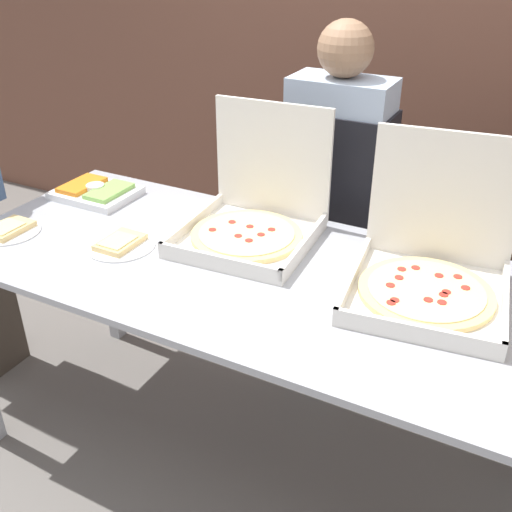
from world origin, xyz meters
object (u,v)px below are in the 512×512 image
object	(u,v)px
veggie_tray	(96,192)
soda_can_silver	(506,165)
person_server_vest	(335,198)
paper_plate_front_center	(8,230)
paper_plate_front_right	(120,243)
pizza_box_near_right	(253,216)
pizza_box_near_left	(431,268)

from	to	relation	value
veggie_tray	soda_can_silver	distance (m)	1.69
person_server_vest	paper_plate_front_center	bearing A→B (deg)	41.92
person_server_vest	soda_can_silver	bearing A→B (deg)	-156.44
paper_plate_front_right	paper_plate_front_center	distance (m)	0.45
pizza_box_near_right	soda_can_silver	size ratio (longest dim) A/B	4.06
soda_can_silver	person_server_vest	xyz separation A→B (m)	(-0.62, -0.27, -0.16)
paper_plate_front_center	person_server_vest	size ratio (longest dim) A/B	0.14
veggie_tray	soda_can_silver	xyz separation A→B (m)	(1.52, 0.73, 0.14)
soda_can_silver	person_server_vest	world-z (taller)	person_server_vest
pizza_box_near_right	veggie_tray	distance (m)	0.76
pizza_box_near_left	veggie_tray	size ratio (longest dim) A/B	1.64
paper_plate_front_right	pizza_box_near_left	bearing A→B (deg)	11.76
pizza_box_near_right	pizza_box_near_left	world-z (taller)	pizza_box_near_left
paper_plate_front_right	soda_can_silver	distance (m)	1.55
veggie_tray	paper_plate_front_right	bearing A→B (deg)	-39.26
veggie_tray	person_server_vest	xyz separation A→B (m)	(0.90, 0.46, -0.02)
veggie_tray	person_server_vest	bearing A→B (deg)	26.93
paper_plate_front_center	pizza_box_near_right	bearing A→B (deg)	25.96
pizza_box_near_left	veggie_tray	xyz separation A→B (m)	(-1.42, 0.09, -0.06)
pizza_box_near_left	pizza_box_near_right	bearing A→B (deg)	166.62
veggie_tray	pizza_box_near_left	bearing A→B (deg)	-3.47
person_server_vest	pizza_box_near_left	bearing A→B (deg)	133.69
pizza_box_near_right	paper_plate_front_right	size ratio (longest dim) A/B	2.02
pizza_box_near_left	soda_can_silver	bearing A→B (deg)	76.18
paper_plate_front_right	soda_can_silver	bearing A→B (deg)	41.96
paper_plate_front_center	veggie_tray	world-z (taller)	veggie_tray
veggie_tray	soda_can_silver	world-z (taller)	soda_can_silver
paper_plate_front_center	soda_can_silver	distance (m)	1.96
pizza_box_near_right	paper_plate_front_center	distance (m)	0.92
pizza_box_near_right	person_server_vest	bearing A→B (deg)	69.32
pizza_box_near_left	veggie_tray	world-z (taller)	pizza_box_near_left
paper_plate_front_center	person_server_vest	xyz separation A→B (m)	(0.97, 0.87, -0.01)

